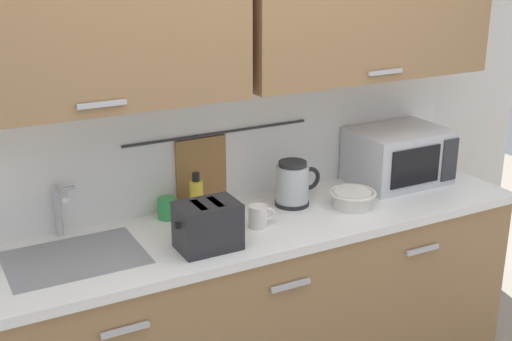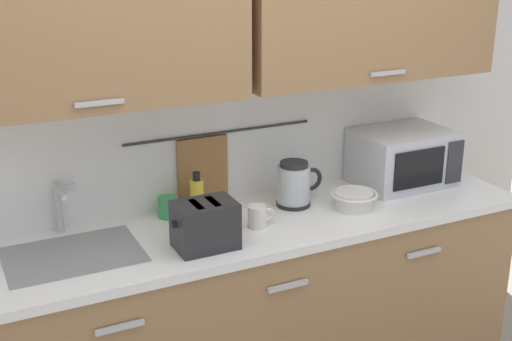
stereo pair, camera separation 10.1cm
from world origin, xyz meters
The scene contains 10 objects.
counter_unit centered at (-0.01, 0.30, 0.46)m, with size 2.53×0.64×0.90m.
back_wall_assembly centered at (0.00, 0.53, 1.52)m, with size 3.70×0.41×2.50m.
sink_faucet centered at (-0.77, 0.53, 1.04)m, with size 0.09×0.17×0.22m.
microwave centered at (0.87, 0.41, 1.04)m, with size 0.46×0.35×0.27m.
electric_kettle centered at (0.25, 0.39, 1.00)m, with size 0.23×0.16×0.21m.
dish_soap_bottle centered at (-0.19, 0.48, 0.99)m, with size 0.06×0.06×0.20m.
mug_near_sink centered at (-0.31, 0.51, 0.95)m, with size 0.12×0.08×0.09m.
mixing_bowl centered at (0.47, 0.24, 0.94)m, with size 0.21×0.21×0.08m.
toaster centered at (-0.28, 0.16, 1.00)m, with size 0.26×0.17×0.19m.
mug_by_kettle centered at (-0.01, 0.24, 0.95)m, with size 0.12×0.08×0.09m.
Camera 1 is at (-1.27, -2.08, 2.07)m, focal length 47.71 mm.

